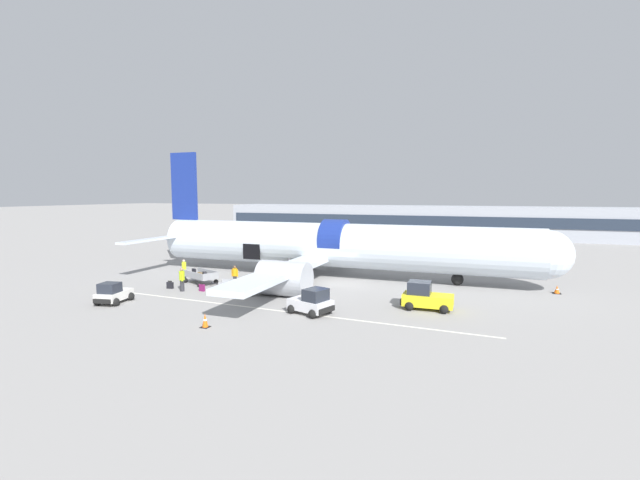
# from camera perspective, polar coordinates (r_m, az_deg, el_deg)

# --- Properties ---
(ground_plane) EXTENTS (500.00, 500.00, 0.00)m
(ground_plane) POSITION_cam_1_polar(r_m,az_deg,el_deg) (36.12, 2.96, -5.65)
(ground_plane) COLOR gray
(apron_marking_line) EXTENTS (28.91, 1.67, 0.01)m
(apron_marking_line) POSITION_cam_1_polar(r_m,az_deg,el_deg) (28.20, -7.69, -9.06)
(apron_marking_line) COLOR silver
(apron_marking_line) RESTS_ON ground_plane
(terminal_strip) EXTENTS (70.56, 8.89, 5.28)m
(terminal_strip) POSITION_cam_1_polar(r_m,az_deg,el_deg) (78.87, 12.70, 2.54)
(terminal_strip) COLOR #9EA3AD
(terminal_strip) RESTS_ON ground_plane
(airplane) EXTENTS (37.78, 31.39, 11.51)m
(airplane) POSITION_cam_1_polar(r_m,az_deg,el_deg) (38.23, 1.40, -0.81)
(airplane) COLOR silver
(airplane) RESTS_ON ground_plane
(baggage_tug_lead) EXTENTS (3.25, 2.03, 1.78)m
(baggage_tug_lead) POSITION_cam_1_polar(r_m,az_deg,el_deg) (28.53, 13.88, -7.44)
(baggage_tug_lead) COLOR yellow
(baggage_tug_lead) RESTS_ON ground_plane
(baggage_tug_mid) EXTENTS (2.14, 2.70, 1.46)m
(baggage_tug_mid) POSITION_cam_1_polar(r_m,az_deg,el_deg) (32.39, -25.89, -6.52)
(baggage_tug_mid) COLOR silver
(baggage_tug_mid) RESTS_ON ground_plane
(baggage_tug_rear) EXTENTS (3.03, 2.67, 1.48)m
(baggage_tug_rear) POSITION_cam_1_polar(r_m,az_deg,el_deg) (35.47, -6.71, -4.87)
(baggage_tug_rear) COLOR yellow
(baggage_tug_rear) RESTS_ON ground_plane
(baggage_tug_spare) EXTENTS (2.99, 2.57, 1.61)m
(baggage_tug_spare) POSITION_cam_1_polar(r_m,az_deg,el_deg) (26.69, -1.11, -8.36)
(baggage_tug_spare) COLOR silver
(baggage_tug_spare) RESTS_ON ground_plane
(baggage_cart_loading) EXTENTS (4.17, 2.72, 1.08)m
(baggage_cart_loading) POSITION_cam_1_polar(r_m,az_deg,el_deg) (36.77, -15.56, -4.76)
(baggage_cart_loading) COLOR #999BA0
(baggage_cart_loading) RESTS_ON ground_plane
(baggage_cart_queued) EXTENTS (3.72, 2.39, 1.09)m
(baggage_cart_queued) POSITION_cam_1_polar(r_m,az_deg,el_deg) (32.32, -10.53, -6.17)
(baggage_cart_queued) COLOR #999BA0
(baggage_cart_queued) RESTS_ON ground_plane
(ground_crew_loader_a) EXTENTS (0.57, 0.42, 1.64)m
(ground_crew_loader_a) POSITION_cam_1_polar(r_m,az_deg,el_deg) (35.29, -11.29, -4.61)
(ground_crew_loader_a) COLOR #2D2D33
(ground_crew_loader_a) RESTS_ON ground_plane
(ground_crew_loader_b) EXTENTS (0.58, 0.58, 1.80)m
(ground_crew_loader_b) POSITION_cam_1_polar(r_m,az_deg,el_deg) (34.26, -17.93, -4.97)
(ground_crew_loader_b) COLOR #2D2D33
(ground_crew_loader_b) RESTS_ON ground_plane
(ground_crew_driver) EXTENTS (0.57, 0.50, 1.67)m
(ground_crew_driver) POSITION_cam_1_polar(r_m,az_deg,el_deg) (39.46, -17.68, -3.63)
(ground_crew_driver) COLOR #1E2338
(ground_crew_driver) RESTS_ON ground_plane
(suitcase_on_tarmac_upright) EXTENTS (0.49, 0.23, 0.65)m
(suitcase_on_tarmac_upright) POSITION_cam_1_polar(r_m,az_deg,el_deg) (33.98, -15.46, -6.14)
(suitcase_on_tarmac_upright) COLOR #721951
(suitcase_on_tarmac_upright) RESTS_ON ground_plane
(suitcase_on_tarmac_spare) EXTENTS (0.55, 0.25, 0.62)m
(suitcase_on_tarmac_spare) POSITION_cam_1_polar(r_m,az_deg,el_deg) (35.66, -19.36, -5.72)
(suitcase_on_tarmac_spare) COLOR black
(suitcase_on_tarmac_spare) RESTS_ON ground_plane
(safety_cone_nose) EXTENTS (0.56, 0.56, 0.61)m
(safety_cone_nose) POSITION_cam_1_polar(r_m,az_deg,el_deg) (36.56, 29.04, -5.82)
(safety_cone_nose) COLOR black
(safety_cone_nose) RESTS_ON ground_plane
(safety_cone_engine_left) EXTENTS (0.47, 0.47, 0.78)m
(safety_cone_engine_left) POSITION_cam_1_polar(r_m,az_deg,el_deg) (24.96, -15.07, -10.37)
(safety_cone_engine_left) COLOR black
(safety_cone_engine_left) RESTS_ON ground_plane
(safety_cone_wingtip) EXTENTS (0.60, 0.60, 0.61)m
(safety_cone_wingtip) POSITION_cam_1_polar(r_m,az_deg,el_deg) (30.97, -0.11, -7.09)
(safety_cone_wingtip) COLOR black
(safety_cone_wingtip) RESTS_ON ground_plane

